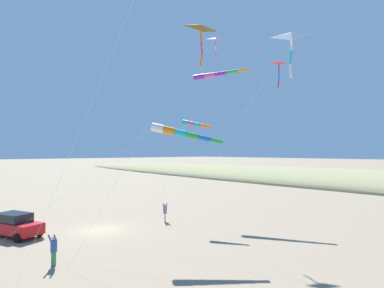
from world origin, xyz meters
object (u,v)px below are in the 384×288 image
(parked_car, at_px, (16,225))
(kite_windsock_purple_drifting, at_px, (193,124))
(kite_delta_magenta_far_left, at_px, (201,28))
(kite_delta_red_high_left, at_px, (291,36))
(person_adult_flyer, at_px, (54,248))
(kite_windsock_striped_overhead, at_px, (213,75))
(kite_windsock_small_distant, at_px, (177,132))
(kite_delta_white_trailing, at_px, (215,39))
(kite_delta_black_fish_shape, at_px, (279,64))
(person_child_green_jacket, at_px, (165,211))

(parked_car, relative_size, kite_windsock_purple_drifting, 0.47)
(kite_delta_magenta_far_left, distance_m, kite_delta_red_high_left, 5.95)
(person_adult_flyer, height_order, kite_windsock_striped_overhead, kite_windsock_striped_overhead)
(kite_delta_magenta_far_left, relative_size, kite_delta_red_high_left, 1.07)
(person_adult_flyer, xyz_separation_m, kite_windsock_small_distant, (-7.99, 1.59, 7.05))
(kite_delta_white_trailing, distance_m, kite_delta_red_high_left, 11.13)
(kite_delta_red_high_left, bearing_deg, kite_delta_magenta_far_left, -53.92)
(kite_delta_black_fish_shape, xyz_separation_m, kite_windsock_purple_drifting, (1.61, -8.62, -4.40))
(kite_windsock_purple_drifting, bearing_deg, kite_delta_black_fish_shape, 100.60)
(parked_car, relative_size, kite_windsock_striped_overhead, 0.29)
(kite_delta_black_fish_shape, distance_m, kite_delta_red_high_left, 5.33)
(parked_car, height_order, kite_delta_black_fish_shape, kite_delta_black_fish_shape)
(kite_delta_black_fish_shape, height_order, kite_windsock_purple_drifting, kite_delta_black_fish_shape)
(kite_delta_white_trailing, distance_m, kite_windsock_purple_drifting, 8.37)
(person_child_green_jacket, xyz_separation_m, kite_windsock_small_distant, (3.78, 6.49, 7.08))
(parked_car, xyz_separation_m, kite_delta_magenta_far_left, (-8.44, 12.27, 14.14))
(parked_car, xyz_separation_m, kite_delta_white_trailing, (-15.31, 6.97, 16.51))
(person_child_green_jacket, height_order, kite_windsock_purple_drifting, kite_windsock_purple_drifting)
(person_adult_flyer, height_order, kite_windsock_small_distant, kite_windsock_small_distant)
(kite_delta_black_fish_shape, bearing_deg, parked_car, -40.33)
(parked_car, bearing_deg, kite_delta_red_high_left, 124.98)
(person_adult_flyer, distance_m, kite_delta_red_high_left, 19.52)
(person_child_green_jacket, bearing_deg, kite_windsock_striped_overhead, -169.17)
(kite_delta_magenta_far_left, bearing_deg, kite_delta_black_fish_shape, 170.51)
(person_adult_flyer, xyz_separation_m, kite_windsock_purple_drifting, (-14.12, -3.52, 8.39))
(kite_windsock_purple_drifting, bearing_deg, kite_delta_red_high_left, 78.74)
(person_adult_flyer, bearing_deg, parked_car, -88.75)
(kite_delta_magenta_far_left, height_order, kite_delta_red_high_left, kite_delta_magenta_far_left)
(kite_windsock_small_distant, bearing_deg, kite_delta_red_high_left, 117.98)
(parked_car, xyz_separation_m, kite_windsock_striped_overhead, (-20.12, 1.94, 14.84))
(person_child_green_jacket, distance_m, kite_windsock_purple_drifting, 8.84)
(person_child_green_jacket, relative_size, kite_delta_white_trailing, 0.10)
(person_child_green_jacket, xyz_separation_m, kite_delta_magenta_far_left, (3.51, 8.76, 14.08))
(person_child_green_jacket, xyz_separation_m, kite_delta_red_high_left, (0.05, 13.50, 13.06))
(kite_windsock_striped_overhead, relative_size, kite_delta_magenta_far_left, 1.04)
(kite_delta_magenta_far_left, xyz_separation_m, kite_windsock_purple_drifting, (-5.86, -7.37, -5.67))
(kite_delta_white_trailing, xyz_separation_m, kite_delta_red_high_left, (3.42, 10.03, -3.39))
(kite_delta_white_trailing, relative_size, kite_windsock_purple_drifting, 1.80)
(kite_windsock_striped_overhead, bearing_deg, kite_delta_magenta_far_left, 41.47)
(person_child_green_jacket, relative_size, kite_delta_black_fish_shape, 0.13)
(kite_delta_black_fish_shape, relative_size, kite_delta_magenta_far_left, 0.90)
(kite_delta_black_fish_shape, relative_size, kite_delta_red_high_left, 0.96)
(person_child_green_jacket, bearing_deg, kite_delta_white_trailing, 134.16)
(kite_delta_magenta_far_left, bearing_deg, person_child_green_jacket, -111.81)
(kite_windsock_small_distant, bearing_deg, kite_windsock_striped_overhead, -146.02)
(person_child_green_jacket, height_order, kite_delta_magenta_far_left, kite_delta_magenta_far_left)
(kite_windsock_striped_overhead, xyz_separation_m, kite_delta_black_fish_shape, (4.21, 11.57, -1.97))
(parked_car, relative_size, person_adult_flyer, 2.47)
(kite_windsock_small_distant, bearing_deg, parked_car, -50.73)
(person_child_green_jacket, bearing_deg, kite_delta_red_high_left, 89.77)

